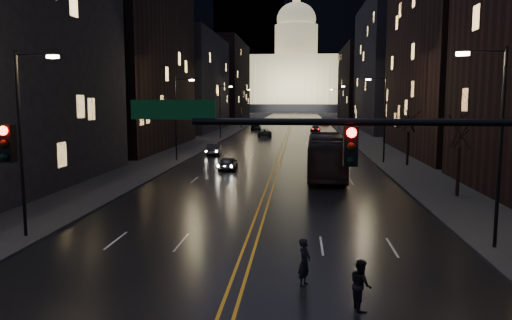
% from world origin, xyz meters
% --- Properties ---
extents(road, '(20.00, 320.00, 0.02)m').
position_xyz_m(road, '(0.00, 130.00, 0.01)').
color(road, black).
rests_on(road, ground).
extents(sidewalk_left, '(8.00, 320.00, 0.16)m').
position_xyz_m(sidewalk_left, '(-14.00, 130.00, 0.08)').
color(sidewalk_left, black).
rests_on(sidewalk_left, ground).
extents(sidewalk_right, '(8.00, 320.00, 0.16)m').
position_xyz_m(sidewalk_right, '(14.00, 130.00, 0.08)').
color(sidewalk_right, black).
rests_on(sidewalk_right, ground).
extents(center_line, '(0.62, 320.00, 0.01)m').
position_xyz_m(center_line, '(0.00, 130.00, 0.03)').
color(center_line, orange).
rests_on(center_line, road).
extents(building_left_mid, '(12.00, 30.00, 28.00)m').
position_xyz_m(building_left_mid, '(-21.00, 54.00, 14.00)').
color(building_left_mid, black).
rests_on(building_left_mid, ground).
extents(building_left_far, '(12.00, 34.00, 20.00)m').
position_xyz_m(building_left_far, '(-21.00, 92.00, 10.00)').
color(building_left_far, black).
rests_on(building_left_far, ground).
extents(building_left_dist, '(12.00, 40.00, 24.00)m').
position_xyz_m(building_left_dist, '(-21.00, 140.00, 12.00)').
color(building_left_dist, black).
rests_on(building_left_dist, ground).
extents(building_right_mid, '(12.00, 34.00, 26.00)m').
position_xyz_m(building_right_mid, '(21.00, 92.00, 13.00)').
color(building_right_mid, black).
rests_on(building_right_mid, ground).
extents(building_right_dist, '(12.00, 40.00, 22.00)m').
position_xyz_m(building_right_dist, '(21.00, 140.00, 11.00)').
color(building_right_dist, black).
rests_on(building_right_dist, ground).
extents(mountain_ridge, '(520.00, 60.00, 130.00)m').
position_xyz_m(mountain_ridge, '(40.00, 380.00, 65.00)').
color(mountain_ridge, black).
rests_on(mountain_ridge, ground).
extents(capitol, '(90.00, 50.00, 58.50)m').
position_xyz_m(capitol, '(0.00, 250.00, 17.15)').
color(capitol, black).
rests_on(capitol, ground).
extents(traffic_signal, '(17.29, 0.45, 7.00)m').
position_xyz_m(traffic_signal, '(5.91, -0.00, 5.10)').
color(traffic_signal, black).
rests_on(traffic_signal, ground).
extents(streetlamp_right_near, '(2.13, 0.25, 9.00)m').
position_xyz_m(streetlamp_right_near, '(10.81, 10.00, 5.08)').
color(streetlamp_right_near, black).
rests_on(streetlamp_right_near, ground).
extents(streetlamp_left_near, '(2.13, 0.25, 9.00)m').
position_xyz_m(streetlamp_left_near, '(-10.81, 10.00, 5.08)').
color(streetlamp_left_near, black).
rests_on(streetlamp_left_near, ground).
extents(streetlamp_right_mid, '(2.13, 0.25, 9.00)m').
position_xyz_m(streetlamp_right_mid, '(10.81, 40.00, 5.08)').
color(streetlamp_right_mid, black).
rests_on(streetlamp_right_mid, ground).
extents(streetlamp_left_mid, '(2.13, 0.25, 9.00)m').
position_xyz_m(streetlamp_left_mid, '(-10.81, 40.00, 5.08)').
color(streetlamp_left_mid, black).
rests_on(streetlamp_left_mid, ground).
extents(streetlamp_right_far, '(2.13, 0.25, 9.00)m').
position_xyz_m(streetlamp_right_far, '(10.81, 70.00, 5.08)').
color(streetlamp_right_far, black).
rests_on(streetlamp_right_far, ground).
extents(streetlamp_left_far, '(2.13, 0.25, 9.00)m').
position_xyz_m(streetlamp_left_far, '(-10.81, 70.00, 5.08)').
color(streetlamp_left_far, black).
rests_on(streetlamp_left_far, ground).
extents(streetlamp_right_dist, '(2.13, 0.25, 9.00)m').
position_xyz_m(streetlamp_right_dist, '(10.81, 100.00, 5.08)').
color(streetlamp_right_dist, black).
rests_on(streetlamp_right_dist, ground).
extents(streetlamp_left_dist, '(2.13, 0.25, 9.00)m').
position_xyz_m(streetlamp_left_dist, '(-10.81, 100.00, 5.08)').
color(streetlamp_left_dist, black).
rests_on(streetlamp_left_dist, ground).
extents(tree_right_mid, '(2.40, 2.40, 6.65)m').
position_xyz_m(tree_right_mid, '(13.00, 22.00, 4.53)').
color(tree_right_mid, black).
rests_on(tree_right_mid, ground).
extents(tree_right_far, '(2.40, 2.40, 6.65)m').
position_xyz_m(tree_right_far, '(13.00, 38.00, 4.53)').
color(tree_right_far, black).
rests_on(tree_right_far, ground).
extents(bus, '(3.45, 13.20, 3.65)m').
position_xyz_m(bus, '(4.56, 30.90, 1.83)').
color(bus, black).
rests_on(bus, ground).
extents(oncoming_car_a, '(1.83, 4.14, 1.39)m').
position_xyz_m(oncoming_car_a, '(-4.48, 33.75, 0.69)').
color(oncoming_car_a, black).
rests_on(oncoming_car_a, ground).
extents(oncoming_car_b, '(1.90, 4.45, 1.43)m').
position_xyz_m(oncoming_car_b, '(-7.93, 46.17, 0.71)').
color(oncoming_car_b, black).
rests_on(oncoming_car_b, ground).
extents(oncoming_car_c, '(2.90, 5.33, 1.42)m').
position_xyz_m(oncoming_car_c, '(-3.99, 75.83, 0.71)').
color(oncoming_car_c, black).
rests_on(oncoming_car_c, ground).
extents(oncoming_car_d, '(2.66, 5.58, 1.57)m').
position_xyz_m(oncoming_car_d, '(-7.18, 94.18, 0.78)').
color(oncoming_car_d, black).
rests_on(oncoming_car_d, ground).
extents(receding_car_a, '(1.66, 4.32, 1.40)m').
position_xyz_m(receding_car_a, '(4.67, 51.56, 0.70)').
color(receding_car_a, black).
rests_on(receding_car_a, ground).
extents(receding_car_b, '(1.91, 3.90, 1.28)m').
position_xyz_m(receding_car_b, '(6.81, 56.78, 0.64)').
color(receding_car_b, black).
rests_on(receding_car_b, ground).
extents(receding_car_c, '(2.25, 4.60, 1.29)m').
position_xyz_m(receding_car_c, '(5.43, 89.01, 0.64)').
color(receding_car_c, black).
rests_on(receding_car_c, ground).
extents(receding_car_d, '(2.61, 4.92, 1.32)m').
position_xyz_m(receding_car_d, '(8.50, 115.43, 0.66)').
color(receding_car_d, black).
rests_on(receding_car_d, ground).
extents(pedestrian_a, '(0.63, 0.75, 1.76)m').
position_xyz_m(pedestrian_a, '(2.45, 5.00, 0.88)').
color(pedestrian_a, black).
rests_on(pedestrian_a, ground).
extents(pedestrian_b, '(0.62, 0.89, 1.66)m').
position_xyz_m(pedestrian_b, '(4.25, 3.12, 0.83)').
color(pedestrian_b, black).
rests_on(pedestrian_b, ground).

